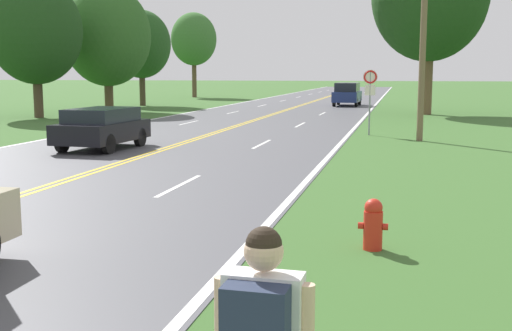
# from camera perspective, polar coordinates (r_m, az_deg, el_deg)

# --- Properties ---
(fire_hydrant) EXTENTS (0.45, 0.29, 0.78)m
(fire_hydrant) POSITION_cam_1_polar(r_m,az_deg,el_deg) (9.84, 10.37, -5.12)
(fire_hydrant) COLOR red
(fire_hydrant) RESTS_ON ground
(traffic_sign) EXTENTS (0.60, 0.10, 2.76)m
(traffic_sign) POSITION_cam_1_polar(r_m,az_deg,el_deg) (27.58, 10.11, 6.99)
(traffic_sign) COLOR gray
(traffic_sign) RESTS_ON ground
(utility_pole_midground) EXTENTS (1.80, 0.24, 9.28)m
(utility_pole_midground) POSITION_cam_1_polar(r_m,az_deg,el_deg) (25.79, 14.71, 12.80)
(utility_pole_midground) COLOR brown
(utility_pole_midground) RESTS_ON ground
(tree_left_verge) EXTENTS (4.80, 4.80, 8.86)m
(tree_left_verge) POSITION_cam_1_polar(r_m,az_deg,el_deg) (69.08, -5.55, 11.10)
(tree_left_verge) COLOR brown
(tree_left_verge) RESTS_ON ground
(tree_behind_sign) EXTENTS (5.83, 5.83, 8.42)m
(tree_behind_sign) POSITION_cam_1_polar(r_m,az_deg,el_deg) (44.75, -13.11, 11.16)
(tree_behind_sign) COLOR brown
(tree_behind_sign) RESTS_ON ground
(tree_mid_treeline) EXTENTS (4.64, 4.64, 7.51)m
(tree_mid_treeline) POSITION_cam_1_polar(r_m,az_deg,el_deg) (52.23, -10.16, 10.55)
(tree_mid_treeline) COLOR #473828
(tree_mid_treeline) RESTS_ON ground
(tree_far_back) EXTENTS (5.38, 5.38, 8.13)m
(tree_far_back) POSITION_cam_1_polar(r_m,az_deg,el_deg) (39.96, -19.05, 11.25)
(tree_far_back) COLOR #473828
(tree_far_back) RESTS_ON ground
(car_black_hatchback_approaching) EXTENTS (2.09, 3.83, 1.43)m
(car_black_hatchback_approaching) POSITION_cam_1_polar(r_m,az_deg,el_deg) (22.79, -13.52, 3.34)
(car_black_hatchback_approaching) COLOR black
(car_black_hatchback_approaching) RESTS_ON ground
(car_dark_blue_suv_mid_near) EXTENTS (2.01, 4.58, 1.82)m
(car_dark_blue_suv_mid_near) POSITION_cam_1_polar(r_m,az_deg,el_deg) (51.56, 8.12, 6.35)
(car_dark_blue_suv_mid_near) COLOR black
(car_dark_blue_suv_mid_near) RESTS_ON ground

